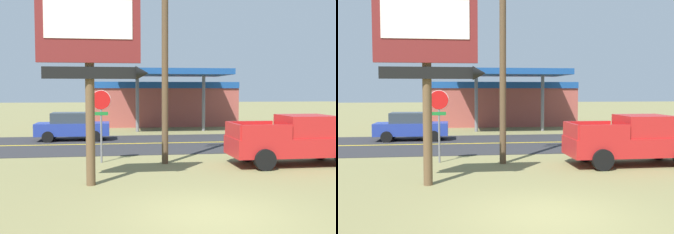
% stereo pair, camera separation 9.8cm
% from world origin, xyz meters
% --- Properties ---
extents(ground_plane, '(180.00, 180.00, 0.00)m').
position_xyz_m(ground_plane, '(0.00, 0.00, 0.00)').
color(ground_plane, olive).
extents(road_asphalt, '(140.00, 8.00, 0.02)m').
position_xyz_m(road_asphalt, '(0.00, 13.00, 0.01)').
color(road_asphalt, '#2B2B2D').
rests_on(road_asphalt, ground).
extents(road_centre_line, '(126.00, 0.20, 0.01)m').
position_xyz_m(road_centre_line, '(0.00, 13.00, 0.02)').
color(road_centre_line, gold).
rests_on(road_centre_line, road_asphalt).
extents(motel_sign, '(3.33, 0.54, 6.14)m').
position_xyz_m(motel_sign, '(-2.95, 3.40, 4.20)').
color(motel_sign, brown).
rests_on(motel_sign, ground).
extents(stop_sign, '(0.80, 0.08, 2.95)m').
position_xyz_m(stop_sign, '(-2.81, 7.43, 2.03)').
color(stop_sign, slate).
rests_on(stop_sign, ground).
extents(utility_pole, '(1.82, 0.26, 8.71)m').
position_xyz_m(utility_pole, '(-0.27, 6.90, 4.64)').
color(utility_pole, brown).
rests_on(utility_pole, ground).
extents(gas_station, '(12.00, 11.50, 4.40)m').
position_xyz_m(gas_station, '(1.77, 25.21, 1.94)').
color(gas_station, '#A84C42').
rests_on(gas_station, ground).
extents(pickup_red_parked_on_lawn, '(5.23, 2.29, 1.96)m').
position_xyz_m(pickup_red_parked_on_lawn, '(4.84, 5.99, 0.96)').
color(pickup_red_parked_on_lawn, red).
rests_on(pickup_red_parked_on_lawn, ground).
extents(car_blue_near_lane, '(4.20, 2.00, 1.64)m').
position_xyz_m(car_blue_near_lane, '(-4.71, 15.00, 0.83)').
color(car_blue_near_lane, '#233893').
rests_on(car_blue_near_lane, ground).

